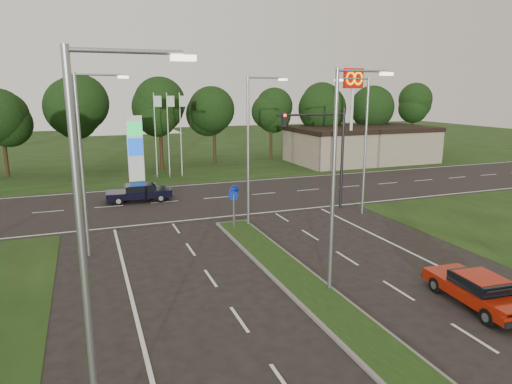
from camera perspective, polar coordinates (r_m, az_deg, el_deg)
name	(u,v)px	position (r m, az deg, el deg)	size (l,w,h in m)	color
ground	(408,378)	(14.98, 18.48, -21.15)	(160.00, 160.00, 0.00)	black
verge_far	(149,151)	(65.48, -13.28, 5.05)	(160.00, 50.00, 0.02)	black
cross_road	(204,199)	(35.41, -6.56, -0.86)	(160.00, 12.00, 0.02)	black
median_kerb	(337,314)	(17.75, 10.13, -14.81)	(2.00, 26.00, 0.12)	slate
commercial_building	(361,145)	(54.96, 13.00, 5.78)	(16.00, 9.00, 4.00)	gray
streetlight_median_near	(338,171)	(18.29, 10.24, 2.65)	(2.53, 0.22, 9.00)	gray
streetlight_median_far	(251,144)	(27.26, -0.60, 6.05)	(2.53, 0.22, 9.00)	gray
streetlight_left_near	(93,245)	(9.93, -19.75, -6.27)	(2.53, 0.22, 9.00)	gray
streetlight_left_far	(85,156)	(23.64, -20.55, 4.26)	(2.53, 0.22, 9.00)	gray
streetlight_right_far	(363,139)	(30.81, 13.25, 6.47)	(2.53, 0.22, 9.00)	gray
traffic_signal	(326,143)	(31.70, 8.76, 6.05)	(5.10, 0.42, 7.00)	black
median_signs	(234,199)	(27.90, -2.80, -0.83)	(1.16, 1.76, 2.38)	gray
gas_pylon	(138,147)	(43.02, -14.58, 5.51)	(5.80, 1.26, 8.00)	silver
mcdonalds_sign	(353,93)	(49.06, 12.01, 12.07)	(2.20, 0.47, 10.40)	silver
treeline_far	(166,104)	(50.10, -11.22, 10.79)	(6.00, 6.00, 9.90)	black
red_sedan	(479,289)	(19.97, 26.09, -10.86)	(2.19, 4.60, 1.23)	#9D1908
navy_sedan	(139,192)	(35.41, -14.39, -0.02)	(4.83, 2.18, 1.30)	black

